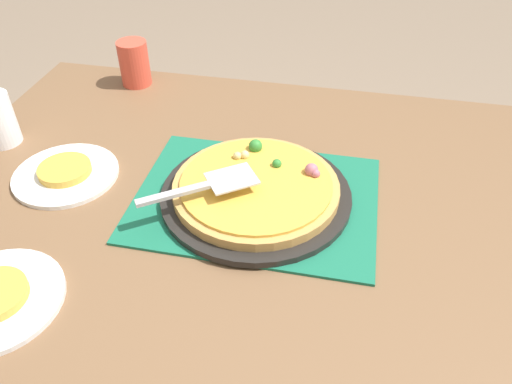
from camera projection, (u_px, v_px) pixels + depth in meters
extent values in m
cube|color=brown|center=(256.00, 205.00, 1.02)|extent=(1.40, 1.00, 0.03)
cube|color=brown|center=(97.00, 179.00, 1.69)|extent=(0.07, 0.07, 0.72)
cube|color=brown|center=(497.00, 233.00, 1.49)|extent=(0.07, 0.07, 0.72)
cube|color=#196B4C|center=(256.00, 198.00, 1.01)|extent=(0.48, 0.36, 0.01)
cylinder|color=black|center=(256.00, 195.00, 1.00)|extent=(0.38, 0.38, 0.01)
cylinder|color=tan|center=(256.00, 188.00, 0.99)|extent=(0.33, 0.33, 0.02)
cylinder|color=gold|center=(256.00, 183.00, 0.99)|extent=(0.30, 0.30, 0.01)
sphere|color=#E5CC7F|center=(245.00, 155.00, 1.05)|extent=(0.02, 0.02, 0.02)
sphere|color=#338433|center=(256.00, 146.00, 1.07)|extent=(0.03, 0.03, 0.03)
sphere|color=#B76675|center=(311.00, 170.00, 1.00)|extent=(0.03, 0.03, 0.03)
sphere|color=#338433|center=(277.00, 164.00, 1.02)|extent=(0.02, 0.02, 0.02)
sphere|color=#E5CC7F|center=(237.00, 156.00, 1.04)|extent=(0.02, 0.02, 0.02)
sphere|color=#B76675|center=(316.00, 174.00, 1.00)|extent=(0.02, 0.02, 0.02)
cylinder|color=white|center=(66.00, 175.00, 1.07)|extent=(0.22, 0.22, 0.01)
cylinder|color=gold|center=(65.00, 170.00, 1.06)|extent=(0.11, 0.11, 0.02)
cylinder|color=#E04C38|center=(134.00, 63.00, 1.36)|extent=(0.08, 0.08, 0.12)
cube|color=silver|center=(232.00, 179.00, 0.95)|extent=(0.11, 0.11, 0.00)
cube|color=#B2B2B7|center=(173.00, 194.00, 0.92)|extent=(0.12, 0.09, 0.01)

